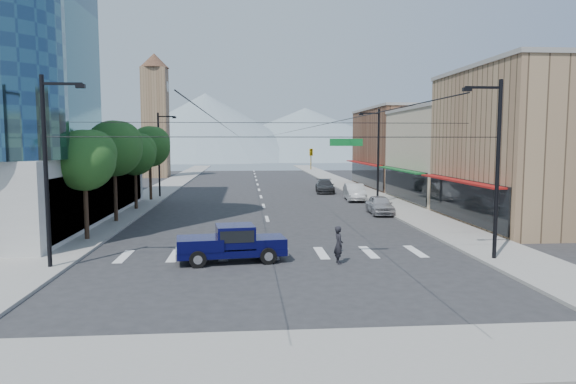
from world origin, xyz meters
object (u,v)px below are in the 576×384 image
at_px(pickup_truck, 231,243).
at_px(parked_car_near, 380,205).
at_px(pedestrian, 339,245).
at_px(parked_car_mid, 355,192).
at_px(parked_car_far, 325,186).

relative_size(pickup_truck, parked_car_near, 1.25).
bearing_deg(parked_car_near, pedestrian, -108.40).
xyz_separation_m(pickup_truck, parked_car_mid, (11.79, 25.83, -0.11)).
bearing_deg(parked_car_mid, parked_car_far, 106.39).
relative_size(pedestrian, parked_car_near, 0.41).
bearing_deg(parked_car_near, pickup_truck, -123.72).
bearing_deg(pickup_truck, parked_car_near, 46.03).
relative_size(pedestrian, parked_car_far, 0.36).
distance_m(pickup_truck, parked_car_far, 35.36).
xyz_separation_m(pickup_truck, pedestrian, (5.28, -0.83, -0.03)).
xyz_separation_m(pedestrian, parked_car_mid, (6.50, 26.65, -0.08)).
bearing_deg(pickup_truck, parked_car_mid, 58.06).
height_order(parked_car_near, parked_car_far, parked_car_near).
bearing_deg(parked_car_near, parked_car_mid, 92.84).
height_order(pedestrian, parked_car_near, pedestrian).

